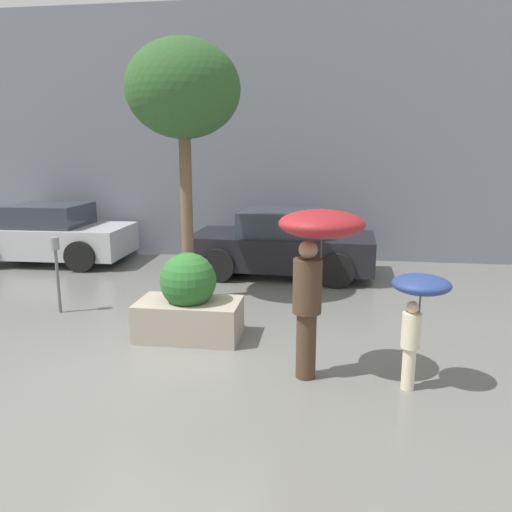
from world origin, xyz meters
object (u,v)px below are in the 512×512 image
Objects in this scene: street_tree at (183,92)px; planter_box at (189,302)px; person_child at (418,300)px; parked_car_near at (282,245)px; parking_meter at (56,259)px; person_adult at (317,248)px; parked_car_far at (51,235)px.

planter_box is at bearing -74.24° from street_tree.
person_child reaches higher than planter_box.
parked_car_near is 4.62m from parking_meter.
person_adult is at bearing -23.10° from parking_meter.
planter_box is 3.17m from person_child.
parked_car_far is 0.84× the size of street_tree.
person_child is at bearing -21.76° from planter_box.
person_adult is at bearing -50.85° from street_tree.
street_tree reaches higher than parked_car_far.
parked_car_far reaches higher than planter_box.
person_adult reaches higher than parked_car_far.
person_adult is 0.45× the size of street_tree.
planter_box is 6.31m from parked_car_far.
parked_car_near is 3.89m from street_tree.
parking_meter reaches higher than planter_box.
street_tree is at bearing 110.36° from person_child.
street_tree is at bearing 105.76° from planter_box.
parked_car_far is 2.94× the size of parking_meter.
parking_meter is at bearing -151.16° from street_tree.
planter_box is 0.73× the size of person_adult.
person_child is 0.35× the size of parked_car_far.
person_child is 0.30× the size of street_tree.
parked_car_far is at bearing 121.76° from person_adult.
parked_car_near reaches higher than planter_box.
person_child is 1.04× the size of parking_meter.
parked_car_near is (0.98, 3.92, 0.12)m from planter_box.
parked_car_near is 1.06× the size of parked_car_far.
person_adult is at bearing -131.70° from parked_car_far.
street_tree is at bearing 110.96° from person_adult.
street_tree is 3.43m from parking_meter.
parking_meter is at bearing 162.11° from planter_box.
person_child is at bearing -41.10° from street_tree.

